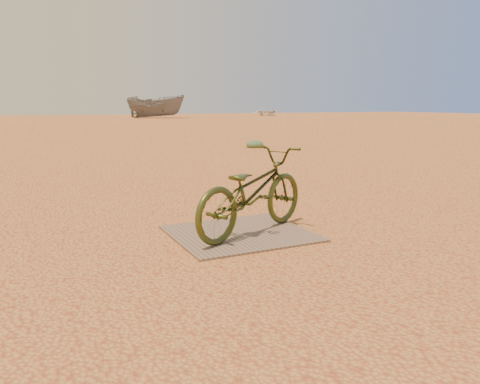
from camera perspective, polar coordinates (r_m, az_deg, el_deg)
name	(u,v)px	position (r m, az deg, el deg)	size (l,w,h in m)	color
ground	(213,241)	(4.96, -3.26, -5.94)	(120.00, 120.00, 0.00)	#C68F45
plywood_board	(240,233)	(5.18, 0.00, -5.07)	(1.46, 1.34, 0.02)	#76604C
bicycle	(252,191)	(5.07, 1.48, 0.08)	(0.61, 1.76, 0.92)	#3B451A
boat_mid_right	(156,106)	(48.74, -10.24, 10.23)	(2.23, 5.92, 2.29)	slate
boat_far_right	(267,112)	(57.83, 3.30, 9.73)	(3.07, 4.29, 0.89)	silver
kale_b	(255,148)	(15.47, 1.83, 5.44)	(0.57, 0.57, 0.31)	#52724A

